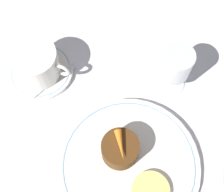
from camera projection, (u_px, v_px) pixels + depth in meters
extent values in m
plane|color=white|center=(118.00, 148.00, 0.58)|extent=(3.00, 3.00, 0.00)
cylinder|color=white|center=(129.00, 165.00, 0.56)|extent=(0.26, 0.26, 0.01)
torus|color=#8CB2D1|center=(129.00, 164.00, 0.56)|extent=(0.24, 0.24, 0.00)
cylinder|color=white|center=(41.00, 71.00, 0.65)|extent=(0.13, 0.13, 0.01)
torus|color=#8CB2D1|center=(41.00, 70.00, 0.64)|extent=(0.12, 0.12, 0.00)
cylinder|color=white|center=(36.00, 63.00, 0.61)|extent=(0.09, 0.09, 0.06)
cylinder|color=#331E0F|center=(35.00, 62.00, 0.61)|extent=(0.08, 0.08, 0.05)
torus|color=white|center=(61.00, 70.00, 0.60)|extent=(0.04, 0.01, 0.04)
cube|color=silver|center=(50.00, 84.00, 0.63)|extent=(0.04, 0.08, 0.00)
ellipsoid|color=silver|center=(70.00, 67.00, 0.64)|extent=(0.02, 0.03, 0.00)
cylinder|color=silver|center=(169.00, 82.00, 0.64)|extent=(0.06, 0.06, 0.01)
cylinder|color=silver|center=(171.00, 76.00, 0.62)|extent=(0.01, 0.01, 0.04)
cylinder|color=silver|center=(176.00, 63.00, 0.57)|extent=(0.06, 0.06, 0.06)
cylinder|color=#470A14|center=(175.00, 66.00, 0.58)|extent=(0.05, 0.05, 0.03)
cylinder|color=#563314|center=(120.00, 149.00, 0.55)|extent=(0.07, 0.07, 0.04)
cone|color=orange|center=(121.00, 145.00, 0.52)|extent=(0.04, 0.05, 0.01)
cylinder|color=#EFE075|center=(151.00, 190.00, 0.53)|extent=(0.07, 0.07, 0.01)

